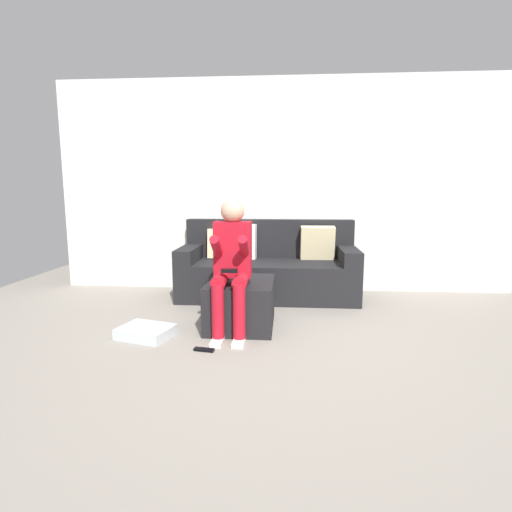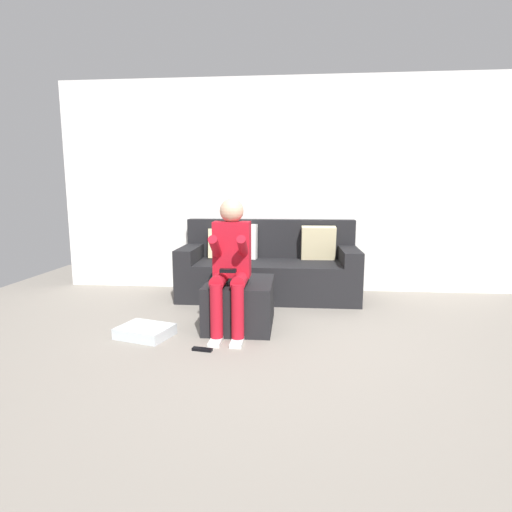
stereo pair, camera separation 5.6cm
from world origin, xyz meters
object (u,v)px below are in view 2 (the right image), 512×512
(ottoman, at_px, (240,303))
(remote_near_ottoman, at_px, (202,349))
(couch_sectional, at_px, (269,269))
(person_seated, at_px, (231,260))
(storage_bin, at_px, (145,331))

(ottoman, relative_size, remote_near_ottoman, 4.50)
(couch_sectional, relative_size, ottoman, 2.82)
(couch_sectional, bearing_deg, person_seated, -101.24)
(person_seated, xyz_separation_m, storage_bin, (-0.74, -0.19, -0.62))
(couch_sectional, distance_m, storage_bin, 1.82)
(ottoman, bearing_deg, couch_sectional, 79.80)
(couch_sectional, bearing_deg, storage_bin, -123.64)
(person_seated, distance_m, storage_bin, 0.98)
(ottoman, distance_m, person_seated, 0.49)
(storage_bin, distance_m, remote_near_ottoman, 0.63)
(person_seated, bearing_deg, storage_bin, -165.80)
(person_seated, height_order, remote_near_ottoman, person_seated)
(person_seated, bearing_deg, couch_sectional, 78.76)
(ottoman, height_order, storage_bin, ottoman)
(storage_bin, bearing_deg, remote_near_ottoman, -25.44)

